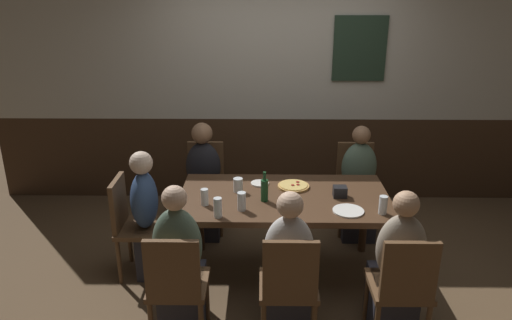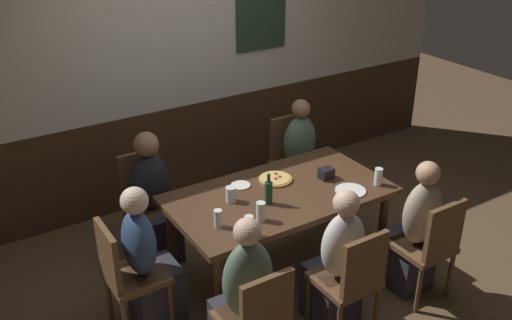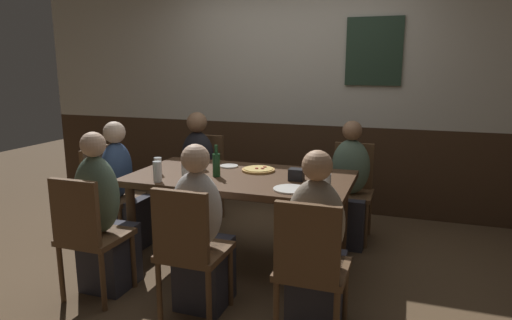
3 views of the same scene
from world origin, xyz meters
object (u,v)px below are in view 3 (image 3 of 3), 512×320
beer_bottle_green (216,164)px  plate_white_large (290,189)px  dining_table (241,185)px  chair_right_near (310,264)px  chair_left_near (88,232)px  beer_glass_tall (186,171)px  plate_white_small (229,166)px  person_head_west (123,195)px  beer_glass_half (157,173)px  tumbler_water (158,166)px  chair_right_far (351,186)px  person_mid_near (201,241)px  person_left_near (104,225)px  chair_left_far (203,173)px  person_right_near (316,257)px  chair_head_west (107,190)px  highball_clear (201,163)px  tumbler_short (326,185)px  person_right_far (349,193)px  pizza (258,170)px  chair_mid_near (189,246)px  condiment_caddy (296,175)px

beer_bottle_green → plate_white_large: beer_bottle_green is taller
dining_table → chair_right_near: 1.18m
dining_table → chair_left_near: 1.18m
beer_glass_tall → plate_white_small: size_ratio=0.93×
person_head_west → plate_white_large: person_head_west is taller
beer_glass_half → tumbler_water: (-0.12, 0.21, -0.01)m
beer_glass_half → tumbler_water: bearing=120.3°
chair_right_far → person_mid_near: person_mid_near is taller
person_left_near → person_mid_near: size_ratio=1.04×
chair_left_far → beer_glass_tall: size_ratio=6.02×
person_left_near → plate_white_small: (0.56, 0.97, 0.26)m
chair_left_near → person_right_near: (1.52, 0.16, -0.03)m
person_mid_near → plate_white_large: bearing=42.5°
chair_right_far → tumbler_water: bearing=-142.7°
beer_glass_half → beer_bottle_green: beer_bottle_green is taller
person_right_near → person_head_west: bearing=158.9°
dining_table → plate_white_small: plate_white_small is taller
chair_left_far → tumbler_water: (0.12, -1.06, 0.31)m
chair_left_far → chair_head_west: 1.03m
highball_clear → tumbler_short: bearing=-19.6°
chair_left_far → beer_bottle_green: 1.20m
dining_table → person_right_far: size_ratio=1.55×
person_head_west → chair_right_far: bearing=25.3°
chair_left_near → tumbler_water: size_ratio=6.58×
chair_right_far → plate_white_small: size_ratio=5.59×
chair_head_west → pizza: (1.36, 0.18, 0.26)m
tumbler_water → tumbler_short: 1.38m
chair_left_far → highball_clear: 0.93m
person_right_far → person_head_west: person_head_west is taller
person_right_far → beer_glass_half: 1.72m
tumbler_short → pizza: bearing=142.5°
chair_left_near → chair_left_far: (0.00, 1.77, 0.00)m
dining_table → chair_right_near: bearing=-49.4°
chair_right_near → chair_right_far: same height
person_mid_near → tumbler_short: (0.73, 0.41, 0.34)m
person_head_west → chair_right_near: bearing=-25.3°
chair_mid_near → plate_white_large: chair_mid_near is taller
person_mid_near → beer_glass_half: size_ratio=7.25×
dining_table → condiment_caddy: condiment_caddy is taller
chair_head_west → pizza: chair_head_west is taller
person_right_near → dining_table: bearing=136.4°
chair_mid_near → person_mid_near: bearing=90.0°
chair_mid_near → person_right_near: person_right_near is taller
chair_right_far → person_right_near: 1.61m
plate_white_large → person_right_near: bearing=-57.6°
chair_right_far → beer_glass_tall: 1.62m
chair_mid_near → chair_head_west: bearing=145.3°
chair_head_west → person_head_west: 0.17m
beer_glass_tall → beer_bottle_green: 0.25m
chair_right_far → person_head_west: (-1.88, -0.89, -0.03)m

